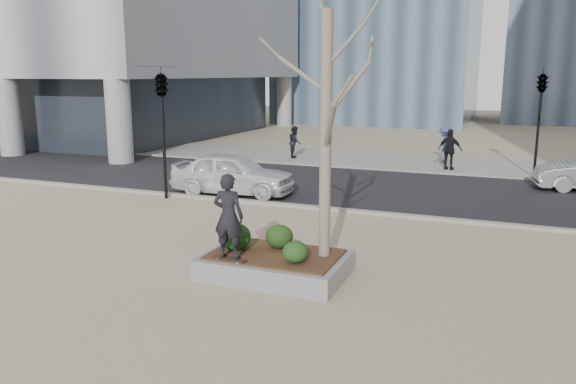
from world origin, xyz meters
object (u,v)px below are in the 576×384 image
at_px(planter, 275,265).
at_px(police_car, 233,173).
at_px(skateboard, 229,260).
at_px(skateboarder, 228,216).

xyz_separation_m(planter, police_car, (-4.61, 7.00, 0.55)).
distance_m(planter, skateboard, 1.05).
distance_m(skateboarder, police_car, 8.66).
bearing_deg(police_car, skateboard, -157.82).
bearing_deg(skateboarder, planter, -137.93).
height_order(skateboard, skateboarder, skateboarder).
xyz_separation_m(planter, skateboarder, (-0.72, -0.71, 1.19)).
xyz_separation_m(skateboard, police_car, (-3.89, 7.71, 0.28)).
distance_m(planter, skateboarder, 1.56).
distance_m(skateboard, skateboarder, 0.92).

